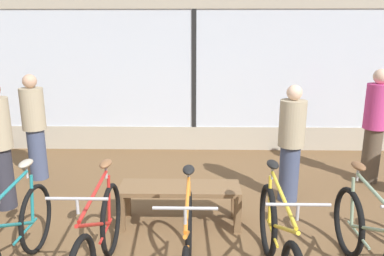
# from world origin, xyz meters

# --- Properties ---
(shop_back_wall) EXTENTS (12.00, 0.08, 3.20)m
(shop_back_wall) POSITION_xyz_m (0.00, 3.84, 1.64)
(shop_back_wall) COLOR #B2A893
(shop_back_wall) RESTS_ON ground_plane
(bicycle_left) EXTENTS (0.46, 1.77, 1.04)m
(bicycle_left) POSITION_xyz_m (-1.58, -0.14, 0.39)
(bicycle_left) COLOR black
(bicycle_left) RESTS_ON ground_plane
(bicycle_center_left) EXTENTS (0.46, 1.73, 1.05)m
(bicycle_center_left) POSITION_xyz_m (-0.80, -0.13, 0.40)
(bicycle_center_left) COLOR black
(bicycle_center_left) RESTS_ON ground_plane
(bicycle_center) EXTENTS (0.46, 1.70, 1.03)m
(bicycle_center) POSITION_xyz_m (0.00, -0.24, 0.39)
(bicycle_center) COLOR black
(bicycle_center) RESTS_ON ground_plane
(bicycle_center_right) EXTENTS (0.46, 1.80, 1.05)m
(bicycle_center_right) POSITION_xyz_m (0.80, -0.15, 0.40)
(bicycle_center_right) COLOR black
(bicycle_center_right) RESTS_ON ground_plane
(bicycle_right) EXTENTS (0.46, 1.78, 1.03)m
(bicycle_right) POSITION_xyz_m (1.61, -0.15, 0.38)
(bicycle_right) COLOR black
(bicycle_right) RESTS_ON ground_plane
(display_bench) EXTENTS (1.40, 0.44, 0.48)m
(display_bench) POSITION_xyz_m (-0.12, 0.95, 0.39)
(display_bench) COLOR brown
(display_bench) RESTS_ON ground_plane
(customer_near_rack) EXTENTS (0.43, 0.43, 1.70)m
(customer_near_rack) POSITION_xyz_m (2.68, 2.30, 0.90)
(customer_near_rack) COLOR brown
(customer_near_rack) RESTS_ON ground_plane
(customer_by_window) EXTENTS (0.47, 0.47, 1.62)m
(customer_by_window) POSITION_xyz_m (-2.38, 2.32, 0.84)
(customer_by_window) COLOR #424C6B
(customer_by_window) RESTS_ON ground_plane
(customer_near_bench) EXTENTS (0.39, 0.39, 1.57)m
(customer_near_bench) POSITION_xyz_m (1.30, 1.62, 0.82)
(customer_near_bench) COLOR #424C6B
(customer_near_bench) RESTS_ON ground_plane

